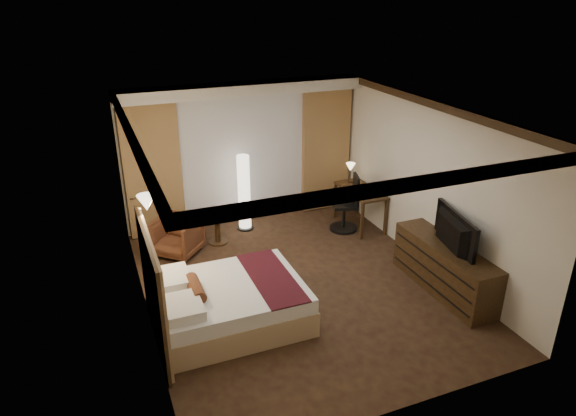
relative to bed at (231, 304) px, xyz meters
name	(u,v)px	position (x,y,z in m)	size (l,w,h in m)	color
floor	(298,285)	(1.21, 0.51, -0.29)	(4.50, 5.50, 0.01)	black
ceiling	(299,113)	(1.21, 0.51, 2.41)	(4.50, 5.50, 0.01)	white
back_wall	(242,153)	(1.21, 3.26, 1.06)	(4.50, 0.02, 2.70)	beige
left_wall	(139,231)	(-1.04, 0.51, 1.06)	(0.02, 5.50, 2.70)	beige
right_wall	(428,185)	(3.46, 0.51, 1.06)	(0.02, 5.50, 2.70)	beige
crown_molding	(299,118)	(1.21, 0.51, 2.35)	(4.50, 5.50, 0.12)	black
soffit	(244,89)	(1.21, 3.01, 2.31)	(4.50, 0.50, 0.20)	white
curtain_sheer	(243,159)	(1.21, 3.18, 0.96)	(2.48, 0.04, 2.45)	silver
curtain_left_drape	(153,171)	(-0.49, 3.12, 0.96)	(1.00, 0.14, 2.45)	#A3834A
curtain_right_drape	(326,150)	(2.91, 3.12, 0.96)	(1.00, 0.14, 2.45)	#A3834A
wall_sconce	(146,203)	(-0.88, 0.77, 1.33)	(0.24, 0.24, 0.24)	white
bed	(231,304)	(0.00, 0.00, 0.00)	(1.97, 1.54, 0.58)	white
headboard	(153,289)	(-0.99, 0.00, 0.46)	(0.12, 1.84, 1.50)	tan
armchair	(177,235)	(-0.31, 2.23, 0.07)	(0.70, 0.66, 0.73)	#502B18
side_table	(217,229)	(0.44, 2.38, -0.02)	(0.48, 0.48, 0.53)	black
floor_lamp	(244,193)	(1.07, 2.77, 0.45)	(0.31, 0.31, 1.47)	white
desk	(360,207)	(3.16, 2.08, 0.09)	(0.55, 1.17, 0.75)	black
desk_lamp	(350,174)	(3.16, 2.51, 0.63)	(0.18, 0.18, 0.34)	#FFD899
office_chair	(345,203)	(2.80, 2.03, 0.26)	(0.53, 0.53, 1.09)	black
dresser	(444,268)	(3.21, -0.42, 0.09)	(0.50, 1.94, 0.75)	black
television	(449,225)	(3.18, -0.42, 0.80)	(1.18, 0.68, 0.15)	black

